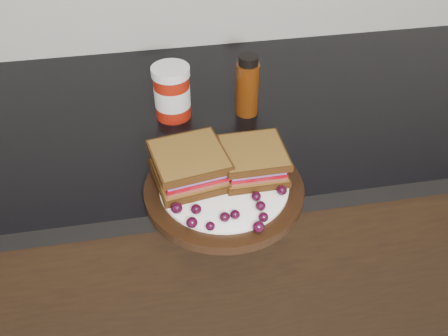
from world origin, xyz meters
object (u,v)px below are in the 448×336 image
at_px(plate, 224,190).
at_px(oil_bottle, 248,85).
at_px(condiment_jar, 172,92).
at_px(sandwich_left, 190,166).

relative_size(plate, oil_bottle, 2.09).
bearing_deg(plate, condiment_jar, 103.71).
distance_m(condiment_jar, oil_bottle, 0.16).
height_order(plate, oil_bottle, oil_bottle).
relative_size(plate, sandwich_left, 2.30).
bearing_deg(oil_bottle, plate, -110.96).
relative_size(plate, condiment_jar, 2.42).
xyz_separation_m(plate, sandwich_left, (-0.06, 0.03, 0.04)).
xyz_separation_m(plate, condiment_jar, (-0.06, 0.26, 0.05)).
bearing_deg(oil_bottle, sandwich_left, -124.46).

